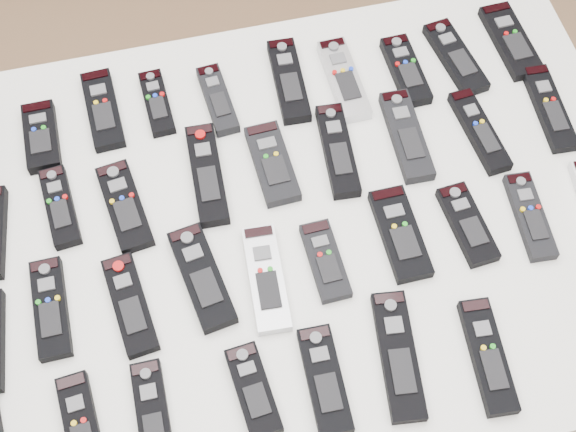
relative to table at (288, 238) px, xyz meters
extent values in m
plane|color=#9A6F4E|center=(0.09, 0.15, -0.72)|extent=(4.00, 4.00, 0.00)
cube|color=white|center=(0.00, 0.00, 0.04)|extent=(1.25, 0.88, 0.04)
cylinder|color=beige|center=(-0.56, 0.38, -0.35)|extent=(0.04, 0.04, 0.74)
cylinder|color=beige|center=(0.56, 0.38, -0.35)|extent=(0.04, 0.04, 0.74)
cube|color=black|center=(-0.39, 0.26, 0.07)|extent=(0.06, 0.14, 0.02)
cube|color=black|center=(-0.28, 0.30, 0.07)|extent=(0.06, 0.17, 0.02)
cube|color=black|center=(-0.18, 0.29, 0.07)|extent=(0.05, 0.14, 0.02)
cube|color=black|center=(-0.07, 0.27, 0.07)|extent=(0.05, 0.15, 0.02)
cube|color=black|center=(0.07, 0.28, 0.07)|extent=(0.06, 0.19, 0.02)
cube|color=#B7B7BC|center=(0.17, 0.26, 0.07)|extent=(0.06, 0.18, 0.02)
cube|color=black|center=(0.29, 0.26, 0.07)|extent=(0.06, 0.16, 0.02)
cube|color=black|center=(0.39, 0.27, 0.07)|extent=(0.08, 0.18, 0.02)
cube|color=black|center=(0.51, 0.28, 0.07)|extent=(0.07, 0.18, 0.02)
cube|color=black|center=(-0.37, 0.11, 0.07)|extent=(0.06, 0.16, 0.02)
cube|color=black|center=(-0.26, 0.09, 0.07)|extent=(0.08, 0.18, 0.02)
cube|color=black|center=(-0.12, 0.12, 0.07)|extent=(0.06, 0.20, 0.02)
cube|color=black|center=(0.00, 0.11, 0.07)|extent=(0.07, 0.16, 0.02)
cube|color=black|center=(0.12, 0.11, 0.07)|extent=(0.06, 0.19, 0.02)
cube|color=black|center=(0.24, 0.12, 0.07)|extent=(0.06, 0.19, 0.02)
cube|color=black|center=(0.37, 0.10, 0.07)|extent=(0.06, 0.18, 0.02)
cube|color=black|center=(0.52, 0.12, 0.07)|extent=(0.06, 0.19, 0.02)
cube|color=black|center=(-0.40, -0.07, 0.07)|extent=(0.05, 0.17, 0.02)
cube|color=black|center=(-0.28, -0.09, 0.07)|extent=(0.07, 0.18, 0.02)
cube|color=black|center=(-0.16, -0.07, 0.07)|extent=(0.09, 0.19, 0.02)
cube|color=#B7B7BC|center=(-0.06, -0.10, 0.07)|extent=(0.07, 0.19, 0.02)
cube|color=black|center=(0.04, -0.09, 0.07)|extent=(0.05, 0.14, 0.02)
cube|color=black|center=(0.17, -0.07, 0.07)|extent=(0.06, 0.17, 0.02)
cube|color=black|center=(0.29, -0.08, 0.07)|extent=(0.06, 0.15, 0.02)
cube|color=black|center=(0.40, -0.09, 0.07)|extent=(0.06, 0.17, 0.02)
cube|color=black|center=(-0.38, -0.27, 0.07)|extent=(0.06, 0.17, 0.02)
cube|color=black|center=(-0.27, -0.28, 0.07)|extent=(0.05, 0.18, 0.02)
cube|color=black|center=(-0.12, -0.28, 0.07)|extent=(0.06, 0.15, 0.02)
cube|color=black|center=(-0.01, -0.28, 0.07)|extent=(0.06, 0.17, 0.02)
cube|color=black|center=(0.11, -0.27, 0.07)|extent=(0.08, 0.21, 0.02)
cube|color=black|center=(0.24, -0.31, 0.07)|extent=(0.06, 0.19, 0.02)
camera|label=1|loc=(-0.15, -0.63, 1.25)|focal=50.00mm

